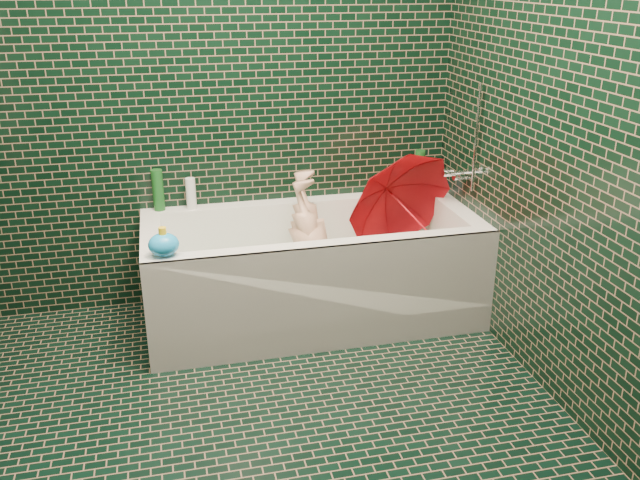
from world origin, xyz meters
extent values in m
plane|color=black|center=(0.00, 0.00, 0.00)|extent=(2.80, 2.80, 0.00)
plane|color=black|center=(0.00, 1.40, 1.25)|extent=(2.80, 0.00, 2.80)
plane|color=black|center=(0.00, -1.40, 1.25)|extent=(2.80, 0.00, 2.80)
plane|color=black|center=(1.30, 0.00, 1.25)|extent=(0.00, 2.80, 2.80)
cube|color=white|center=(0.45, 1.02, 0.07)|extent=(1.70, 0.75, 0.15)
cube|color=white|center=(0.45, 1.35, 0.35)|extent=(1.70, 0.10, 0.40)
cube|color=white|center=(0.45, 0.70, 0.35)|extent=(1.70, 0.10, 0.40)
cube|color=white|center=(1.25, 1.02, 0.35)|extent=(0.10, 0.55, 0.40)
cube|color=white|center=(-0.35, 1.02, 0.35)|extent=(0.10, 0.55, 0.40)
cube|color=white|center=(0.45, 0.66, 0.28)|extent=(1.70, 0.02, 0.55)
cube|color=green|center=(0.45, 1.02, 0.16)|extent=(1.35, 0.47, 0.01)
cube|color=silver|center=(0.45, 1.02, 0.30)|extent=(1.48, 0.53, 0.00)
cylinder|color=silver|center=(1.28, 1.02, 0.73)|extent=(0.14, 0.05, 0.05)
cylinder|color=silver|center=(1.20, 1.08, 0.73)|extent=(0.05, 0.04, 0.04)
cylinder|color=silver|center=(1.27, 0.92, 0.95)|extent=(0.01, 0.01, 0.55)
imported|color=tan|center=(0.48, 1.03, 0.31)|extent=(1.02, 0.62, 0.38)
imported|color=red|center=(0.98, 1.02, 0.54)|extent=(0.89, 0.81, 0.91)
imported|color=white|center=(1.21, 1.34, 0.55)|extent=(0.11, 0.11, 0.26)
imported|color=#4D1D6D|center=(1.25, 1.32, 0.55)|extent=(0.09, 0.10, 0.20)
imported|color=#154B1B|center=(1.10, 1.35, 0.55)|extent=(0.15, 0.15, 0.19)
cylinder|color=#154B1B|center=(1.15, 1.35, 0.67)|extent=(0.06, 0.06, 0.24)
cylinder|color=silver|center=(1.25, 1.34, 0.64)|extent=(0.05, 0.05, 0.19)
cylinder|color=#154B1B|center=(-0.30, 1.36, 0.66)|extent=(0.07, 0.07, 0.22)
cylinder|color=white|center=(-0.13, 1.34, 0.63)|extent=(0.05, 0.05, 0.17)
ellipsoid|color=yellow|center=(0.96, 1.36, 0.59)|extent=(0.10, 0.09, 0.07)
sphere|color=yellow|center=(0.99, 1.36, 0.63)|extent=(0.05, 0.05, 0.05)
cone|color=orange|center=(1.02, 1.35, 0.63)|extent=(0.02, 0.02, 0.02)
ellipsoid|color=#1A97EE|center=(-0.29, 0.72, 0.61)|extent=(0.15, 0.13, 0.10)
cylinder|color=yellow|center=(-0.29, 0.72, 0.67)|extent=(0.03, 0.03, 0.04)
camera|label=1|loc=(-0.26, -2.12, 1.74)|focal=38.00mm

